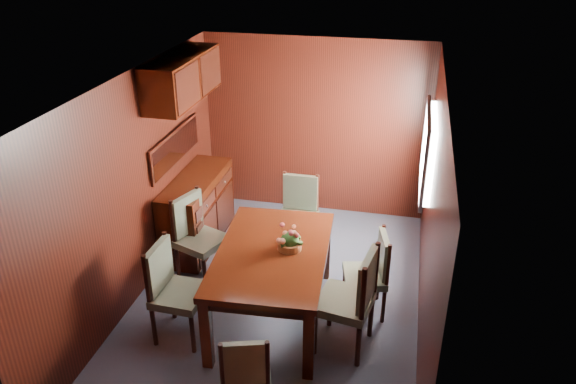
% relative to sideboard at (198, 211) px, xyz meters
% --- Properties ---
extents(ground, '(4.50, 4.50, 0.00)m').
position_rel_sideboard_xyz_m(ground, '(1.25, -1.00, -0.45)').
color(ground, '#3B3F50').
rests_on(ground, ground).
extents(room_shell, '(3.06, 4.52, 2.41)m').
position_rel_sideboard_xyz_m(room_shell, '(1.15, -0.67, 1.18)').
color(room_shell, black).
rests_on(room_shell, ground).
extents(sideboard, '(0.48, 1.40, 0.90)m').
position_rel_sideboard_xyz_m(sideboard, '(0.00, 0.00, 0.00)').
color(sideboard, black).
rests_on(sideboard, ground).
extents(dining_table, '(1.18, 1.78, 0.80)m').
position_rel_sideboard_xyz_m(dining_table, '(1.28, -1.23, 0.24)').
color(dining_table, black).
rests_on(dining_table, ground).
extents(chair_left_near, '(0.48, 0.50, 1.02)m').
position_rel_sideboard_xyz_m(chair_left_near, '(0.39, -1.69, 0.12)').
color(chair_left_near, black).
rests_on(chair_left_near, ground).
extents(chair_left_far, '(0.60, 0.61, 1.02)m').
position_rel_sideboard_xyz_m(chair_left_far, '(0.25, -0.69, 0.11)').
color(chair_left_far, black).
rests_on(chair_left_far, ground).
extents(chair_right_near, '(0.57, 0.59, 1.08)m').
position_rel_sideboard_xyz_m(chair_right_near, '(2.12, -1.51, 0.15)').
color(chair_right_near, black).
rests_on(chair_right_near, ground).
extents(chair_right_far, '(0.51, 0.52, 0.93)m').
position_rel_sideboard_xyz_m(chair_right_far, '(2.24, -0.91, 0.06)').
color(chair_right_far, black).
rests_on(chair_right_far, ground).
extents(chair_head, '(0.50, 0.49, 0.86)m').
position_rel_sideboard_xyz_m(chair_head, '(1.37, -2.52, 0.03)').
color(chair_head, black).
rests_on(chair_head, ground).
extents(chair_foot, '(0.46, 0.45, 0.98)m').
position_rel_sideboard_xyz_m(chair_foot, '(1.26, 0.13, 0.09)').
color(chair_foot, black).
rests_on(chair_foot, ground).
extents(flower_centerpiece, '(0.26, 0.26, 0.26)m').
position_rel_sideboard_xyz_m(flower_centerpiece, '(1.43, -1.16, 0.48)').
color(flower_centerpiece, '#AF6635').
rests_on(flower_centerpiece, dining_table).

